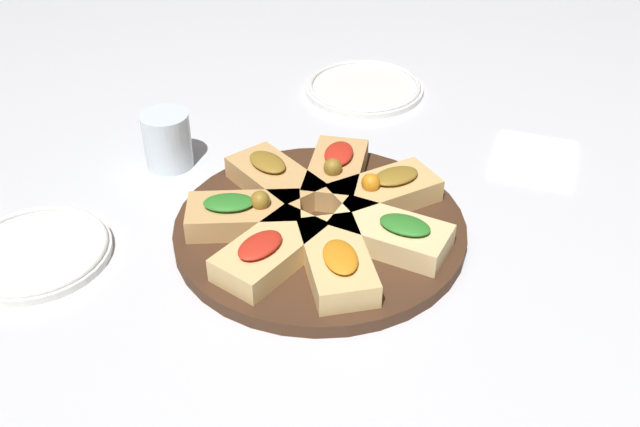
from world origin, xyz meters
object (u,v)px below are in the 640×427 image
object	(u,v)px
serving_board	(320,229)
plate_right	(364,87)
plate_left	(35,251)
napkin_stack	(535,157)
water_glass	(167,140)

from	to	relation	value
serving_board	plate_right	bearing A→B (deg)	2.32
plate_left	napkin_stack	xyz separation A→B (m)	(0.37, -0.61, -0.00)
napkin_stack	plate_right	bearing A→B (deg)	60.39
plate_right	napkin_stack	size ratio (longest dim) A/B	1.49
plate_left	napkin_stack	bearing A→B (deg)	-58.42
plate_right	water_glass	xyz separation A→B (m)	(-0.30, 0.24, 0.03)
plate_left	water_glass	xyz separation A→B (m)	(0.24, -0.08, 0.03)
plate_left	water_glass	size ratio (longest dim) A/B	2.24
serving_board	water_glass	distance (m)	0.28
plate_left	serving_board	bearing A→B (deg)	-69.67
plate_right	napkin_stack	bearing A→B (deg)	-119.61
serving_board	napkin_stack	distance (m)	0.37
serving_board	napkin_stack	bearing A→B (deg)	-47.49
plate_left	plate_right	xyz separation A→B (m)	(0.54, -0.32, -0.00)
plate_left	water_glass	bearing A→B (deg)	-18.86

